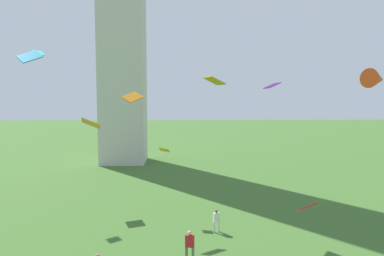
{
  "coord_description": "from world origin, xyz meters",
  "views": [
    {
      "loc": [
        -0.37,
        -5.17,
        9.97
      ],
      "look_at": [
        0.11,
        17.23,
        7.73
      ],
      "focal_mm": 36.94,
      "sensor_mm": 36.0,
      "label": 1
    }
  ],
  "objects_px": {
    "person_1": "(216,219)",
    "kite_flying_0": "(133,97)",
    "kite_flying_2": "(164,150)",
    "kite_flying_3": "(272,85)",
    "kite_flying_7": "(214,81)",
    "kite_flying_8": "(376,79)",
    "kite_flying_1": "(38,53)",
    "person_0": "(190,244)",
    "kite_flying_5": "(308,207)",
    "kite_flying_6": "(30,57)",
    "kite_flying_9": "(91,123)"
  },
  "relations": [
    {
      "from": "person_1",
      "to": "kite_flying_1",
      "type": "xyz_separation_m",
      "value": [
        -14.89,
        8.3,
        12.15
      ]
    },
    {
      "from": "kite_flying_7",
      "to": "kite_flying_8",
      "type": "distance_m",
      "value": 12.61
    },
    {
      "from": "person_0",
      "to": "kite_flying_9",
      "type": "distance_m",
      "value": 15.45
    },
    {
      "from": "kite_flying_7",
      "to": "kite_flying_6",
      "type": "bearing_deg",
      "value": 6.38
    },
    {
      "from": "person_0",
      "to": "kite_flying_6",
      "type": "relative_size",
      "value": 1.4
    },
    {
      "from": "person_1",
      "to": "kite_flying_8",
      "type": "relative_size",
      "value": 0.91
    },
    {
      "from": "kite_flying_3",
      "to": "kite_flying_8",
      "type": "height_order",
      "value": "kite_flying_8"
    },
    {
      "from": "person_1",
      "to": "kite_flying_8",
      "type": "bearing_deg",
      "value": -62.18
    },
    {
      "from": "kite_flying_0",
      "to": "kite_flying_7",
      "type": "xyz_separation_m",
      "value": [
        6.2,
        -0.11,
        1.24
      ]
    },
    {
      "from": "kite_flying_6",
      "to": "kite_flying_5",
      "type": "bearing_deg",
      "value": -50.32
    },
    {
      "from": "person_1",
      "to": "kite_flying_5",
      "type": "xyz_separation_m",
      "value": [
        3.73,
        -8.16,
        3.37
      ]
    },
    {
      "from": "kite_flying_3",
      "to": "kite_flying_5",
      "type": "bearing_deg",
      "value": -127.81
    },
    {
      "from": "kite_flying_3",
      "to": "kite_flying_9",
      "type": "relative_size",
      "value": 0.95
    },
    {
      "from": "kite_flying_9",
      "to": "kite_flying_0",
      "type": "bearing_deg",
      "value": 137.62
    },
    {
      "from": "person_1",
      "to": "kite_flying_0",
      "type": "distance_m",
      "value": 10.97
    },
    {
      "from": "kite_flying_1",
      "to": "kite_flying_3",
      "type": "bearing_deg",
      "value": 60.63
    },
    {
      "from": "kite_flying_0",
      "to": "kite_flying_8",
      "type": "xyz_separation_m",
      "value": [
        13.55,
        -10.35,
        1.13
      ]
    },
    {
      "from": "person_1",
      "to": "kite_flying_5",
      "type": "distance_m",
      "value": 9.58
    },
    {
      "from": "kite_flying_2",
      "to": "kite_flying_5",
      "type": "height_order",
      "value": "kite_flying_2"
    },
    {
      "from": "person_0",
      "to": "kite_flying_5",
      "type": "height_order",
      "value": "kite_flying_5"
    },
    {
      "from": "kite_flying_2",
      "to": "kite_flying_6",
      "type": "bearing_deg",
      "value": -105.61
    },
    {
      "from": "person_1",
      "to": "kite_flying_6",
      "type": "xyz_separation_m",
      "value": [
        -10.25,
        -5.76,
        10.72
      ]
    },
    {
      "from": "kite_flying_2",
      "to": "kite_flying_7",
      "type": "xyz_separation_m",
      "value": [
        3.84,
        -0.48,
        5.36
      ]
    },
    {
      "from": "kite_flying_0",
      "to": "kite_flying_6",
      "type": "relative_size",
      "value": 1.27
    },
    {
      "from": "person_1",
      "to": "kite_flying_2",
      "type": "height_order",
      "value": "kite_flying_2"
    },
    {
      "from": "kite_flying_2",
      "to": "kite_flying_8",
      "type": "distance_m",
      "value": 16.36
    },
    {
      "from": "person_0",
      "to": "kite_flying_2",
      "type": "distance_m",
      "value": 9.66
    },
    {
      "from": "person_1",
      "to": "kite_flying_7",
      "type": "xyz_separation_m",
      "value": [
        0.06,
        3.33,
        9.66
      ]
    },
    {
      "from": "kite_flying_2",
      "to": "kite_flying_9",
      "type": "xyz_separation_m",
      "value": [
        -6.37,
        3.12,
        1.82
      ]
    },
    {
      "from": "kite_flying_2",
      "to": "kite_flying_6",
      "type": "xyz_separation_m",
      "value": [
        -6.47,
        -9.56,
        6.42
      ]
    },
    {
      "from": "kite_flying_2",
      "to": "kite_flying_8",
      "type": "height_order",
      "value": "kite_flying_8"
    },
    {
      "from": "person_1",
      "to": "kite_flying_9",
      "type": "distance_m",
      "value": 13.73
    },
    {
      "from": "kite_flying_5",
      "to": "kite_flying_6",
      "type": "relative_size",
      "value": 0.72
    },
    {
      "from": "kite_flying_3",
      "to": "kite_flying_8",
      "type": "distance_m",
      "value": 16.8
    },
    {
      "from": "person_1",
      "to": "kite_flying_5",
      "type": "bearing_deg",
      "value": -84.66
    },
    {
      "from": "kite_flying_6",
      "to": "kite_flying_8",
      "type": "relative_size",
      "value": 0.76
    },
    {
      "from": "kite_flying_1",
      "to": "kite_flying_3",
      "type": "relative_size",
      "value": 0.95
    },
    {
      "from": "kite_flying_3",
      "to": "kite_flying_7",
      "type": "xyz_separation_m",
      "value": [
        -5.87,
        -6.49,
        0.31
      ]
    },
    {
      "from": "kite_flying_1",
      "to": "kite_flying_5",
      "type": "relative_size",
      "value": 1.66
    },
    {
      "from": "kite_flying_2",
      "to": "person_1",
      "type": "bearing_deg",
      "value": -26.74
    },
    {
      "from": "person_1",
      "to": "kite_flying_3",
      "type": "distance_m",
      "value": 14.81
    },
    {
      "from": "person_1",
      "to": "kite_flying_1",
      "type": "distance_m",
      "value": 20.93
    },
    {
      "from": "kite_flying_1",
      "to": "kite_flying_9",
      "type": "relative_size",
      "value": 0.9
    },
    {
      "from": "kite_flying_2",
      "to": "kite_flying_3",
      "type": "bearing_deg",
      "value": 50.27
    },
    {
      "from": "kite_flying_1",
      "to": "kite_flying_2",
      "type": "relative_size",
      "value": 1.8
    },
    {
      "from": "kite_flying_5",
      "to": "person_0",
      "type": "bearing_deg",
      "value": -37.93
    },
    {
      "from": "kite_flying_1",
      "to": "kite_flying_8",
      "type": "xyz_separation_m",
      "value": [
        22.3,
        -15.21,
        -2.6
      ]
    },
    {
      "from": "kite_flying_5",
      "to": "kite_flying_9",
      "type": "height_order",
      "value": "kite_flying_9"
    },
    {
      "from": "person_0",
      "to": "kite_flying_6",
      "type": "bearing_deg",
      "value": -151.78
    },
    {
      "from": "kite_flying_5",
      "to": "kite_flying_9",
      "type": "bearing_deg",
      "value": -54.0
    }
  ]
}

